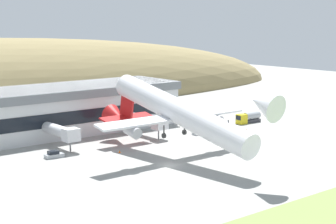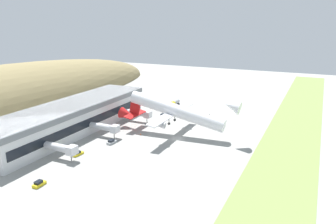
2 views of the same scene
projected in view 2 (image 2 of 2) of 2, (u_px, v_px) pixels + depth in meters
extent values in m
plane|color=gray|center=(177.00, 139.00, 129.38)|extent=(399.13, 399.13, 0.00)
cube|color=#759947|center=(286.00, 157.00, 112.62)|extent=(359.22, 21.37, 0.08)
cube|color=silver|center=(71.00, 118.00, 136.83)|extent=(82.95, 19.16, 12.01)
cube|color=slate|center=(71.00, 106.00, 135.50)|extent=(84.15, 20.36, 2.16)
cube|color=black|center=(90.00, 122.00, 133.04)|extent=(79.64, 0.16, 3.36)
cylinder|color=silver|center=(59.00, 147.00, 110.17)|extent=(2.60, 11.32, 2.60)
cube|color=silver|center=(72.00, 150.00, 107.85)|extent=(3.38, 2.86, 2.86)
cylinder|color=slate|center=(71.00, 156.00, 108.59)|extent=(0.36, 0.36, 4.00)
cylinder|color=silver|center=(103.00, 127.00, 131.46)|extent=(2.60, 11.70, 2.60)
cube|color=silver|center=(115.00, 129.00, 129.06)|extent=(3.38, 2.86, 2.86)
cylinder|color=slate|center=(114.00, 133.00, 129.81)|extent=(0.36, 0.36, 4.00)
cylinder|color=silver|center=(135.00, 113.00, 151.62)|extent=(2.60, 13.59, 2.60)
cube|color=silver|center=(148.00, 114.00, 148.83)|extent=(3.38, 2.86, 2.86)
cylinder|color=slate|center=(147.00, 119.00, 149.58)|extent=(0.36, 0.36, 4.00)
cylinder|color=silver|center=(176.00, 111.00, 132.12)|extent=(5.17, 40.97, 12.84)
cone|color=silver|center=(233.00, 106.00, 121.59)|extent=(5.06, 6.55, 6.06)
cone|color=red|center=(128.00, 115.00, 142.90)|extent=(5.06, 7.56, 6.25)
cube|color=red|center=(135.00, 105.00, 139.97)|extent=(0.50, 6.04, 8.48)
cube|color=red|center=(135.00, 114.00, 141.14)|extent=(13.44, 3.62, 1.04)
cube|color=silver|center=(172.00, 113.00, 133.29)|extent=(37.78, 3.62, 1.13)
cylinder|color=#9E9EA3|center=(161.00, 125.00, 123.59)|extent=(2.30, 3.97, 2.94)
cylinder|color=#9E9EA3|center=(184.00, 110.00, 143.34)|extent=(2.30, 3.97, 2.94)
cylinder|color=#2D2D2D|center=(169.00, 121.00, 131.50)|extent=(0.28, 0.28, 2.20)
cylinder|color=#2D2D2D|center=(169.00, 124.00, 131.80)|extent=(0.45, 1.10, 1.10)
cylinder|color=#2D2D2D|center=(175.00, 117.00, 136.45)|extent=(0.28, 0.28, 2.20)
cylinder|color=#2D2D2D|center=(175.00, 120.00, 136.75)|extent=(0.45, 1.10, 1.10)
cylinder|color=#2D2D2D|center=(209.00, 116.00, 126.55)|extent=(0.22, 0.22, 1.98)
cylinder|color=#2D2D2D|center=(209.00, 119.00, 126.82)|extent=(0.30, 0.82, 0.82)
cube|color=#999EA3|center=(112.00, 142.00, 124.64)|extent=(4.16, 2.14, 0.85)
cube|color=black|center=(111.00, 141.00, 124.26)|extent=(2.33, 1.72, 0.69)
cube|color=#999EA3|center=(162.00, 116.00, 159.17)|extent=(3.70, 1.97, 0.84)
cube|color=black|center=(163.00, 114.00, 159.12)|extent=(2.07, 1.61, 0.69)
cube|color=gold|center=(78.00, 154.00, 113.95)|extent=(4.40, 2.17, 0.78)
cube|color=black|center=(77.00, 152.00, 113.58)|extent=(2.46, 1.74, 0.64)
cube|color=gold|center=(39.00, 184.00, 92.81)|extent=(3.89, 1.91, 0.87)
cube|color=black|center=(38.00, 182.00, 92.43)|extent=(2.15, 1.60, 0.71)
cube|color=gold|center=(173.00, 105.00, 176.76)|extent=(2.65, 2.36, 2.77)
cube|color=black|center=(172.00, 104.00, 175.51)|extent=(0.15, 1.93, 1.22)
cube|color=#38383D|center=(176.00, 105.00, 180.45)|extent=(5.53, 2.24, 0.90)
cylinder|color=#999EA3|center=(176.00, 102.00, 180.04)|extent=(5.26, 2.35, 2.16)
cube|color=orange|center=(181.00, 111.00, 169.22)|extent=(0.52, 0.52, 0.03)
cone|color=orange|center=(181.00, 111.00, 169.15)|extent=(0.40, 0.40, 0.55)
cube|color=orange|center=(141.00, 135.00, 134.39)|extent=(0.52, 0.52, 0.03)
cone|color=orange|center=(141.00, 134.00, 134.31)|extent=(0.40, 0.40, 0.55)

